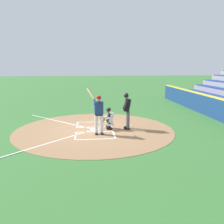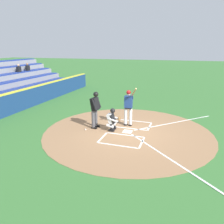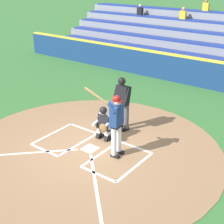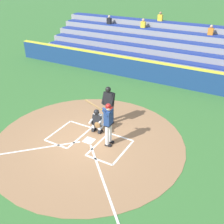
{
  "view_description": "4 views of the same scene",
  "coord_description": "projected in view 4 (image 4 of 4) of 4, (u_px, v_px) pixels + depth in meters",
  "views": [
    {
      "loc": [
        -11.83,
        0.32,
        3.26
      ],
      "look_at": [
        0.29,
        -0.94,
        0.84
      ],
      "focal_mm": 38.42,
      "sensor_mm": 36.0,
      "label": 1
    },
    {
      "loc": [
        9.69,
        2.43,
        3.95
      ],
      "look_at": [
        0.47,
        -0.63,
        1.07
      ],
      "focal_mm": 35.47,
      "sensor_mm": 36.0,
      "label": 2
    },
    {
      "loc": [
        -5.68,
        6.44,
        5.0
      ],
      "look_at": [
        -0.27,
        -0.76,
        1.03
      ],
      "focal_mm": 51.99,
      "sensor_mm": 36.0,
      "label": 3
    },
    {
      "loc": [
        -5.42,
        7.63,
        6.48
      ],
      "look_at": [
        -0.58,
        -0.97,
        1.08
      ],
      "focal_mm": 42.85,
      "sensor_mm": 36.0,
      "label": 4
    }
  ],
  "objects": [
    {
      "name": "ground_plane",
      "position": [
        89.0,
        141.0,
        11.28
      ],
      "size": [
        120.0,
        120.0,
        0.0
      ],
      "primitive_type": "plane",
      "color": "#387033"
    },
    {
      "name": "bleacher_stand",
      "position": [
        175.0,
        52.0,
        19.45
      ],
      "size": [
        20.0,
        5.1,
        3.45
      ],
      "color": "gray",
      "rests_on": "ground"
    },
    {
      "name": "backstop_wall",
      "position": [
        155.0,
        72.0,
        16.69
      ],
      "size": [
        22.0,
        0.36,
        1.31
      ],
      "color": "navy",
      "rests_on": "ground"
    },
    {
      "name": "catcher",
      "position": [
        97.0,
        120.0,
        11.59
      ],
      "size": [
        0.6,
        0.6,
        1.13
      ],
      "color": "black",
      "rests_on": "ground"
    },
    {
      "name": "baseball",
      "position": [
        104.0,
        117.0,
        12.99
      ],
      "size": [
        0.07,
        0.07,
        0.07
      ],
      "primitive_type": "sphere",
      "color": "white",
      "rests_on": "ground"
    },
    {
      "name": "plate_umpire",
      "position": [
        109.0,
        102.0,
        12.03
      ],
      "size": [
        0.6,
        0.45,
        1.86
      ],
      "color": "#4C4C51",
      "rests_on": "ground"
    },
    {
      "name": "home_plate_and_chalk",
      "position": [
        77.0,
        151.0,
        10.6
      ],
      "size": [
        7.93,
        4.91,
        0.01
      ],
      "color": "white",
      "rests_on": "dirt_circle"
    },
    {
      "name": "dirt_circle",
      "position": [
        89.0,
        141.0,
        11.27
      ],
      "size": [
        8.0,
        8.0,
        0.01
      ],
      "primitive_type": "cylinder",
      "color": "#99704C",
      "rests_on": "ground"
    },
    {
      "name": "batter",
      "position": [
        108.0,
        121.0,
        10.53
      ],
      "size": [
        0.9,
        0.77,
        2.13
      ],
      "color": "white",
      "rests_on": "ground"
    }
  ]
}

